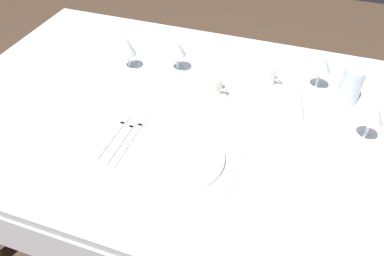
% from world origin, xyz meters
% --- Properties ---
extents(ground_plane, '(6.00, 6.00, 0.00)m').
position_xyz_m(ground_plane, '(0.00, 0.00, 0.00)').
color(ground_plane, '#4C3828').
extents(dining_table, '(1.80, 1.11, 0.74)m').
position_xyz_m(dining_table, '(0.00, 0.00, 0.66)').
color(dining_table, white).
rests_on(dining_table, ground).
extents(dinner_plate, '(0.27, 0.27, 0.02)m').
position_xyz_m(dinner_plate, '(0.01, -0.23, 0.75)').
color(dinner_plate, white).
rests_on(dinner_plate, dining_table).
extents(fork_outer, '(0.02, 0.23, 0.00)m').
position_xyz_m(fork_outer, '(-0.16, -0.20, 0.74)').
color(fork_outer, beige).
rests_on(fork_outer, dining_table).
extents(fork_inner, '(0.02, 0.21, 0.00)m').
position_xyz_m(fork_inner, '(-0.18, -0.21, 0.74)').
color(fork_inner, beige).
rests_on(fork_inner, dining_table).
extents(fork_salad, '(0.02, 0.21, 0.00)m').
position_xyz_m(fork_salad, '(-0.22, -0.20, 0.74)').
color(fork_salad, beige).
rests_on(fork_salad, dining_table).
extents(dinner_knife, '(0.02, 0.24, 0.00)m').
position_xyz_m(dinner_knife, '(0.18, -0.21, 0.74)').
color(dinner_knife, beige).
rests_on(dinner_knife, dining_table).
extents(spoon_soup, '(0.03, 0.21, 0.01)m').
position_xyz_m(spoon_soup, '(0.21, -0.17, 0.74)').
color(spoon_soup, beige).
rests_on(spoon_soup, dining_table).
extents(spoon_dessert, '(0.03, 0.22, 0.01)m').
position_xyz_m(spoon_dessert, '(0.24, -0.17, 0.74)').
color(spoon_dessert, beige).
rests_on(spoon_dessert, dining_table).
extents(spoon_tea, '(0.03, 0.23, 0.01)m').
position_xyz_m(spoon_tea, '(0.27, -0.18, 0.74)').
color(spoon_tea, beige).
rests_on(spoon_tea, dining_table).
extents(saucer_left, '(0.12, 0.12, 0.01)m').
position_xyz_m(saucer_left, '(0.01, 0.11, 0.74)').
color(saucer_left, white).
rests_on(saucer_left, dining_table).
extents(coffee_cup_left, '(0.11, 0.08, 0.06)m').
position_xyz_m(coffee_cup_left, '(0.01, 0.11, 0.78)').
color(coffee_cup_left, white).
rests_on(coffee_cup_left, saucer_left).
extents(saucer_right, '(0.13, 0.13, 0.01)m').
position_xyz_m(saucer_right, '(0.18, 0.23, 0.74)').
color(saucer_right, white).
rests_on(saucer_right, dining_table).
extents(coffee_cup_right, '(0.11, 0.08, 0.07)m').
position_xyz_m(coffee_cup_right, '(0.18, 0.23, 0.79)').
color(coffee_cup_right, white).
rests_on(coffee_cup_right, saucer_right).
extents(wine_glass_centre, '(0.07, 0.07, 0.14)m').
position_xyz_m(wine_glass_centre, '(-0.34, 0.17, 0.83)').
color(wine_glass_centre, silver).
rests_on(wine_glass_centre, dining_table).
extents(wine_glass_left, '(0.07, 0.07, 0.13)m').
position_xyz_m(wine_glass_left, '(-0.16, 0.22, 0.83)').
color(wine_glass_left, silver).
rests_on(wine_glass_left, dining_table).
extents(wine_glass_right, '(0.07, 0.07, 0.14)m').
position_xyz_m(wine_glass_right, '(0.54, 0.04, 0.84)').
color(wine_glass_right, silver).
rests_on(wine_glass_right, dining_table).
extents(wine_glass_far, '(0.07, 0.07, 0.14)m').
position_xyz_m(wine_glass_far, '(0.37, 0.27, 0.84)').
color(wine_glass_far, silver).
rests_on(wine_glass_far, dining_table).
extents(drink_tumbler, '(0.07, 0.07, 0.13)m').
position_xyz_m(drink_tumbler, '(0.48, 0.22, 0.80)').
color(drink_tumbler, silver).
rests_on(drink_tumbler, dining_table).
extents(napkin_folded, '(0.08, 0.08, 0.15)m').
position_xyz_m(napkin_folded, '(0.31, 0.07, 0.82)').
color(napkin_folded, white).
rests_on(napkin_folded, dining_table).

